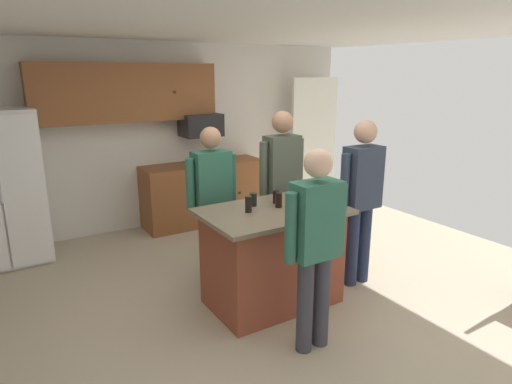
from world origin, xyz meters
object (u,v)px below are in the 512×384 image
Objects in this scene: glass_dark_ale at (279,200)px; glass_pilsner at (276,197)px; mug_blue_stoneware at (299,207)px; person_host_foreground at (282,178)px; tumbler_amber at (248,204)px; person_guest_left at (362,192)px; kitchen_island at (272,256)px; person_guest_right at (212,194)px; glass_short_whisky at (253,199)px; person_elder_center at (316,239)px; microwave_over_range at (201,125)px.

glass_pilsner is (0.05, 0.12, -0.01)m from glass_dark_ale.
glass_dark_ale is (-0.07, 0.21, 0.02)m from mug_blue_stoneware.
person_host_foreground is 11.91× the size of tumbler_amber.
person_host_foreground is at bearing 37.63° from tumbler_amber.
person_guest_left is 0.91m from glass_pilsner.
kitchen_island is 8.86× the size of tumbler_amber.
person_host_foreground is at bearing 50.47° from glass_pilsner.
person_host_foreground is at bearing 64.66° from mug_blue_stoneware.
person_guest_right is 13.08× the size of glass_short_whisky.
person_guest_right reaches higher than kitchen_island.
person_host_foreground is at bearing -16.07° from person_elder_center.
microwave_over_range is at bearing -71.52° from person_guest_left.
glass_dark_ale is (-0.92, 0.15, 0.02)m from person_guest_left.
microwave_over_range is at bearing 81.38° from glass_dark_ale.
person_elder_center is 0.95× the size of person_guest_left.
kitchen_island is 0.57m from mug_blue_stoneware.
tumbler_amber is at bearing 176.00° from glass_dark_ale.
mug_blue_stoneware is at bearing -16.19° from person_elder_center.
microwave_over_range is 2.48m from glass_short_whisky.
person_guest_left is 0.93m from glass_dark_ale.
person_guest_left is 11.55× the size of tumbler_amber.
tumbler_amber is 1.17× the size of glass_pilsner.
microwave_over_range is 4.42× the size of glass_short_whisky.
glass_pilsner is at bearing 15.12° from tumbler_amber.
kitchen_island is 0.57m from glass_short_whisky.
tumbler_amber is at bearing -16.89° from person_guest_right.
person_guest_right reaches higher than mug_blue_stoneware.
person_guest_left is 1.54m from person_guest_right.
person_guest_left reaches higher than microwave_over_range.
glass_pilsner is at bearing 0.64° from person_host_foreground.
kitchen_island is at bearing -100.31° from microwave_over_range.
glass_short_whisky is at bearing 123.94° from mug_blue_stoneware.
person_host_foreground is 12.79× the size of glass_dark_ale.
mug_blue_stoneware is at bearing -56.06° from glass_short_whisky.
person_guest_right reaches higher than tumbler_amber.
glass_short_whisky is (0.03, 0.97, 0.07)m from person_elder_center.
person_guest_right is 11.86× the size of glass_dark_ale.
person_host_foreground is at bearing -53.37° from person_guest_left.
person_elder_center is 0.84m from glass_dark_ale.
person_host_foreground is 14.11× the size of glass_short_whisky.
person_host_foreground is 0.82m from person_guest_right.
tumbler_amber is (-1.24, 0.18, 0.02)m from person_guest_left.
person_guest_right is at bearing 114.36° from glass_dark_ale.
person_elder_center is 13.39× the size of mug_blue_stoneware.
person_guest_right is (-0.72, -1.80, -0.50)m from microwave_over_range.
glass_pilsner is (-0.02, 0.34, 0.02)m from mug_blue_stoneware.
glass_pilsner is at bearing -6.49° from person_elder_center.
glass_pilsner is (-0.33, -2.42, -0.43)m from microwave_over_range.
mug_blue_stoneware is (0.41, -0.95, 0.05)m from person_guest_right.
person_guest_left is 12.40× the size of glass_dark_ale.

